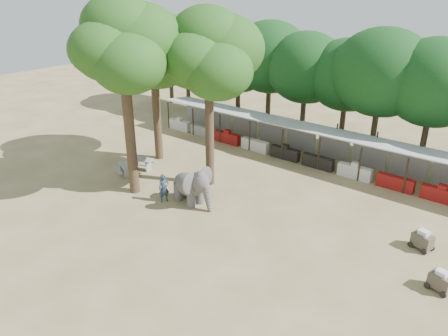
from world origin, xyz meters
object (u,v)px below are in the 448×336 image
Objects in this scene: picnic_table_far at (142,162)px; cart_front at (440,281)px; yard_tree_left at (153,48)px; yard_tree_back at (209,53)px; cart_back at (422,240)px; handler at (164,188)px; picnic_table_near at (126,168)px; yard_tree_center at (123,45)px; elephant at (192,186)px.

cart_front reaches higher than picnic_table_far.
yard_tree_left is 22.76m from cart_front.
cart_back is (13.57, 0.65, -8.02)m from yard_tree_back.
picnic_table_far is (-5.23, -1.50, -8.00)m from yard_tree_back.
handler reaches higher than picnic_table_far.
cart_front is (20.41, -0.72, -0.04)m from picnic_table_far.
picnic_table_near is at bearing -151.66° from cart_back.
cart_back is (19.57, -0.35, -7.68)m from yard_tree_left.
picnic_table_near is 20.61m from cart_front.
yard_tree_left reaches higher than cart_front.
yard_tree_back reaches higher than cart_front.
yard_tree_center is 19.28m from cart_back.
picnic_table_far is at bearing -166.43° from cart_front.
yard_tree_left is 5.92m from yard_tree_center.
yard_tree_back is 9.04× the size of cart_back.
elephant is (1.19, -3.05, -7.35)m from yard_tree_back.
yard_tree_back is at bearing -172.72° from cart_front.
yard_tree_center reaches higher than cart_front.
yard_tree_back is 6.33× the size of handler.
picnic_table_far is at bearing -72.96° from yard_tree_left.
picnic_table_near is at bearing -114.86° from picnic_table_far.
yard_tree_back is 8.61m from handler.
yard_tree_back is 15.78m from cart_back.
elephant is at bearing -68.74° from yard_tree_back.
cart_front is (20.60, 0.56, 0.02)m from picnic_table_near.
picnic_table_far is at bearing -164.02° from yard_tree_back.
handler is 5.45m from picnic_table_far.
yard_tree_left is 8.77× the size of cart_back.
cart_back is at bearing 21.60° from elephant.
cart_front is at bearing -8.64° from yard_tree_left.
yard_tree_left reaches higher than picnic_table_near.
handler is (2.62, 0.06, -8.31)m from yard_tree_center.
yard_tree_back is 9.68m from picnic_table_far.
elephant is at bearing -30.00° from picnic_table_far.
yard_tree_back is 17.31m from cart_front.
handler is at bearing -143.66° from cart_back.
picnic_table_near is (0.58, -3.78, -7.71)m from yard_tree_left.
yard_tree_center is 9.13m from picnic_table_near.
yard_tree_center reaches higher than yard_tree_left.
elephant is (4.19, 0.95, -8.01)m from yard_tree_center.
cart_front is at bearing 5.61° from yard_tree_center.
picnic_table_far is (-2.23, 2.50, -8.67)m from yard_tree_center.
yard_tree_left is at bearing 170.54° from yard_tree_back.
yard_tree_center reaches higher than picnic_table_near.
yard_tree_left is 8.61m from picnic_table_near.
elephant is 1.66× the size of picnic_table_near.
cart_front is at bearing -53.92° from handler.
yard_tree_center is at bearing 121.00° from handler.
cart_back is at bearing 134.73° from cart_front.
handler is at bearing -43.11° from picnic_table_far.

